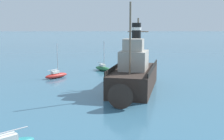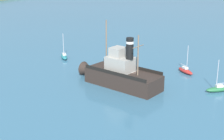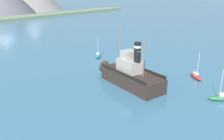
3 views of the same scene
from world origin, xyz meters
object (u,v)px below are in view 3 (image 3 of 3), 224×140
object	(u,v)px
old_tugboat	(129,74)
sailboat_red	(196,76)
sailboat_green	(221,98)
sailboat_teal	(98,55)

from	to	relation	value
old_tugboat	sailboat_red	bearing A→B (deg)	-37.15
old_tugboat	sailboat_red	world-z (taller)	old_tugboat
sailboat_green	sailboat_red	world-z (taller)	same
old_tugboat	sailboat_green	world-z (taller)	old_tugboat
sailboat_green	sailboat_teal	bearing A→B (deg)	79.35
sailboat_green	sailboat_teal	size ratio (longest dim) A/B	1.00
sailboat_green	sailboat_red	size ratio (longest dim) A/B	1.00
sailboat_red	sailboat_teal	world-z (taller)	same
sailboat_red	sailboat_teal	distance (m)	23.86
old_tugboat	sailboat_red	distance (m)	13.03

